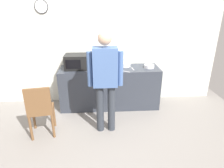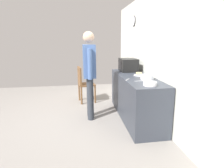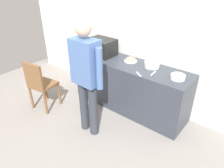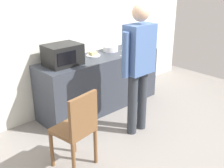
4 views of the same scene
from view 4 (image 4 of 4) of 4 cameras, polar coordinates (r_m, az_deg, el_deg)
ground_plane at (r=3.84m, az=7.08°, el=-11.56°), size 6.00×6.00×0.00m
back_wall at (r=4.47m, az=-8.20°, el=11.27°), size 5.40×0.13×2.60m
kitchen_counter at (r=4.56m, az=-2.42°, el=0.40°), size 2.12×0.62×0.88m
microwave at (r=4.00m, az=-10.11°, el=5.95°), size 0.50×0.39×0.30m
sandwich_plate at (r=4.44m, az=-3.89°, el=6.09°), size 0.22×0.22×0.07m
salad_bowl at (r=4.96m, az=5.13°, el=7.86°), size 0.21×0.21×0.06m
cereal_bowl at (r=4.70m, az=-0.30°, el=7.31°), size 0.25×0.25×0.09m
fork_utensil at (r=4.67m, az=2.68°, el=6.68°), size 0.03×0.17×0.01m
spoon_utensil at (r=4.44m, az=2.75°, el=5.90°), size 0.15×0.11×0.01m
person_standing at (r=3.65m, az=5.55°, el=4.71°), size 0.59×0.24×1.77m
wooden_chair at (r=3.11m, az=-7.16°, el=-8.86°), size 0.46×0.46×0.94m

